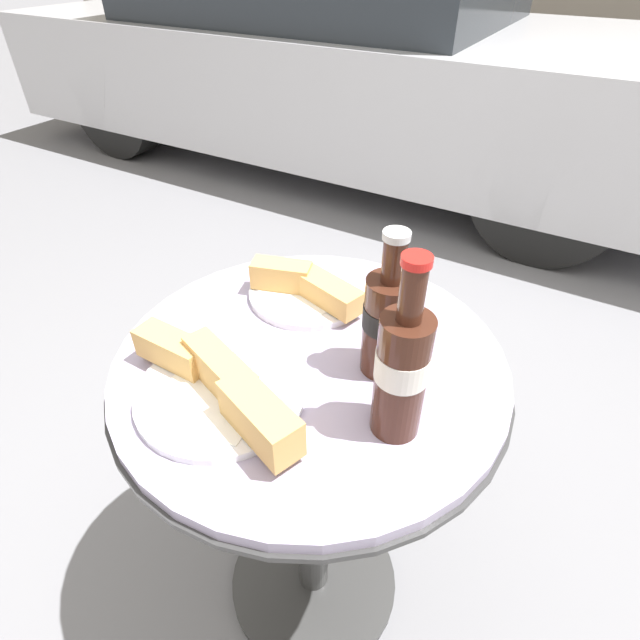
# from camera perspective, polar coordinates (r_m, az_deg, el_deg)

# --- Properties ---
(ground_plane) EXTENTS (30.00, 30.00, 0.00)m
(ground_plane) POSITION_cam_1_polar(r_m,az_deg,el_deg) (1.39, -0.71, -27.58)
(ground_plane) COLOR slate
(bistro_table) EXTENTS (0.62, 0.62, 0.75)m
(bistro_table) POSITION_cam_1_polar(r_m,az_deg,el_deg) (0.93, -0.97, -13.88)
(bistro_table) COLOR #333333
(bistro_table) RESTS_ON ground_plane
(cola_bottle_left) EXTENTS (0.07, 0.07, 0.23)m
(cola_bottle_left) POSITION_cam_1_polar(r_m,az_deg,el_deg) (0.70, 7.75, -0.01)
(cola_bottle_left) COLOR #3D1E14
(cola_bottle_left) RESTS_ON bistro_table
(cola_bottle_right) EXTENTS (0.07, 0.07, 0.26)m
(cola_bottle_right) POSITION_cam_1_polar(r_m,az_deg,el_deg) (0.61, 9.32, -5.61)
(cola_bottle_right) COLOR #3D1E14
(cola_bottle_right) RESTS_ON bistro_table
(lunch_plate_near) EXTENTS (0.32, 0.24, 0.07)m
(lunch_plate_near) POSITION_cam_1_polar(r_m,az_deg,el_deg) (0.70, -11.23, -7.44)
(lunch_plate_near) COLOR white
(lunch_plate_near) RESTS_ON bistro_table
(lunch_plate_far) EXTENTS (0.23, 0.21, 0.06)m
(lunch_plate_far) POSITION_cam_1_polar(r_m,az_deg,el_deg) (0.88, -1.47, 3.65)
(lunch_plate_far) COLOR white
(lunch_plate_far) RESTS_ON bistro_table
(parked_car) EXTENTS (4.51, 1.72, 1.35)m
(parked_car) POSITION_cam_1_polar(r_m,az_deg,el_deg) (3.57, 3.09, 27.97)
(parked_car) COLOR #B7B7BC
(parked_car) RESTS_ON ground_plane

